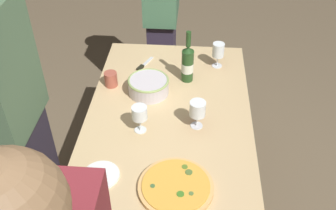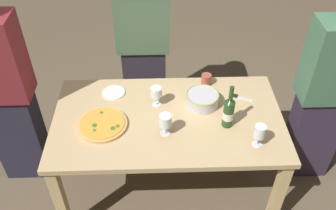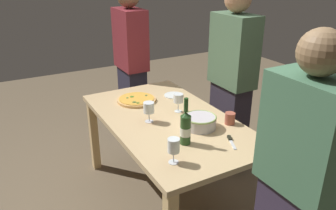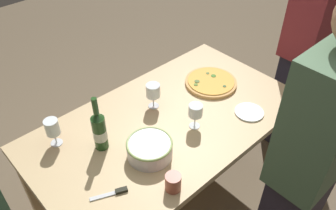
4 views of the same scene
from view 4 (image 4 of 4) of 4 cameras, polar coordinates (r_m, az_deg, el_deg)
The scene contains 13 objects.
ground_plane at distance 2.54m, azimuth 0.00°, elevation -15.07°, with size 8.00×8.00×0.00m, color brown.
dining_table at distance 2.04m, azimuth 0.00°, elevation -4.47°, with size 1.60×0.90×0.75m.
pizza at distance 2.26m, azimuth 7.18°, elevation 3.81°, with size 0.34×0.34×0.03m.
serving_bowl at distance 1.75m, azimuth -3.09°, elevation -7.25°, with size 0.24×0.24×0.09m.
wine_bottle at distance 1.78m, azimuth -11.39°, elevation -4.17°, with size 0.07×0.07×0.33m.
wine_glass_near_pizza at distance 2.00m, azimuth -2.51°, elevation 2.24°, with size 0.08×0.08×0.16m.
wine_glass_by_bottle at distance 1.87m, azimuth 4.62°, elevation -1.07°, with size 0.08×0.08×0.15m.
wine_glass_far_left at distance 1.87m, azimuth -18.76°, elevation -3.72°, with size 0.07×0.07×0.16m.
cup_amber at distance 1.62m, azimuth 0.85°, elevation -12.81°, with size 0.08×0.08×0.09m, color #A8513F.
side_plate at distance 2.08m, azimuth 13.42°, elevation -1.16°, with size 0.17×0.17×0.01m, color white.
pizza_knife at distance 1.66m, azimuth -8.99°, elevation -14.27°, with size 0.17×0.09×0.02m.
person_host at distance 2.63m, azimuth 22.31°, elevation 8.87°, with size 0.42×0.24×1.67m.
person_guest_right at distance 1.72m, azimuth 22.59°, elevation -9.34°, with size 0.43×0.24×1.71m.
Camera 4 is at (0.99, 1.07, 2.09)m, focal length 36.46 mm.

